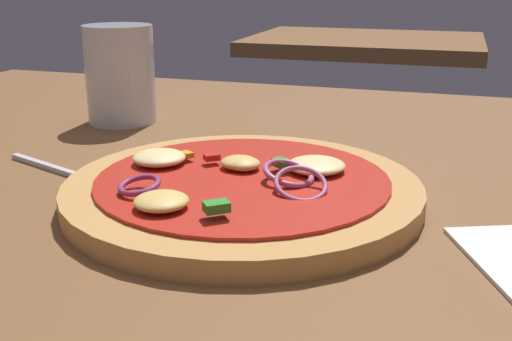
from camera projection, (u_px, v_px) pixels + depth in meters
dining_table at (236, 230)px, 0.49m from camera, size 1.26×1.06×0.04m
pizza at (247, 189)px, 0.50m from camera, size 0.29×0.29×0.04m
fork at (65, 172)px, 0.57m from camera, size 0.15×0.06×0.01m
beer_glass at (121, 81)px, 0.75m from camera, size 0.08×0.08×0.12m
background_table at (365, 44)px, 1.69m from camera, size 0.62×0.47×0.04m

